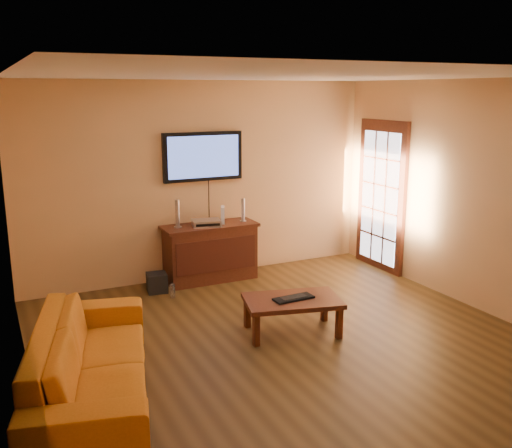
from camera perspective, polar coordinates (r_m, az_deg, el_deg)
ground_plane at (r=6.08m, az=3.33°, el=-11.72°), size 5.00×5.00×0.00m
room_walls at (r=6.13m, az=0.68°, el=5.01°), size 5.00×5.00×5.00m
french_door at (r=8.45m, az=12.40°, el=2.59°), size 0.07×1.02×2.22m
media_console at (r=7.86m, az=-4.59°, el=-2.83°), size 1.30×0.50×0.78m
television at (r=7.80m, az=-5.33°, el=6.74°), size 1.12×0.08×0.66m
coffee_table at (r=6.18m, az=3.65°, el=-7.90°), size 1.13×0.84×0.39m
sofa at (r=5.10m, az=-16.21°, el=-11.87°), size 1.19×2.38×0.89m
speaker_left at (r=7.61m, az=-7.86°, el=0.92°), size 0.10×0.10×0.38m
speaker_right at (r=7.91m, az=-1.30°, el=1.32°), size 0.09×0.09×0.32m
av_receiver at (r=7.69m, az=-4.99°, el=0.12°), size 0.42×0.34×0.09m
game_console at (r=7.81m, az=-3.34°, el=0.92°), size 0.11×0.18×0.23m
subwoofer at (r=7.56m, az=-9.88°, el=-5.80°), size 0.28×0.28×0.25m
bottle at (r=7.33m, az=-8.35°, el=-6.64°), size 0.07×0.07×0.19m
keyboard at (r=6.15m, az=3.77°, el=-7.39°), size 0.45×0.18×0.03m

